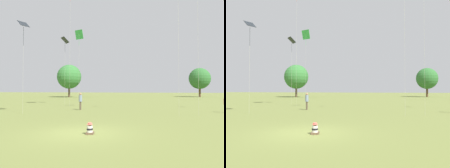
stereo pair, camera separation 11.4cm
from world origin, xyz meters
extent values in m
plane|color=olive|center=(0.00, 0.00, 0.00)|extent=(300.00, 300.00, 0.00)
cube|color=brown|center=(0.51, -0.14, 0.05)|extent=(0.42, 0.50, 0.10)
cylinder|color=silver|center=(0.52, -0.22, 0.26)|extent=(0.33, 0.33, 0.32)
cylinder|color=black|center=(0.52, -0.22, 0.26)|extent=(0.34, 0.34, 0.09)
sphere|color=brown|center=(0.52, -0.22, 0.49)|extent=(0.18, 0.18, 0.18)
cylinder|color=#E0665B|center=(0.52, -0.22, 0.50)|extent=(0.30, 0.30, 0.01)
cylinder|color=#E0665B|center=(0.52, -0.22, 0.53)|extent=(0.18, 0.18, 0.08)
cylinder|color=brown|center=(-4.57, 11.85, 0.45)|extent=(0.21, 0.21, 0.90)
cylinder|color=gray|center=(-4.57, 11.85, 1.26)|extent=(0.39, 0.39, 0.71)
sphere|color=#A37556|center=(-4.57, 11.85, 1.72)|extent=(0.24, 0.24, 0.24)
cylinder|color=#BCB7A8|center=(-7.60, 15.93, 7.65)|extent=(0.01, 0.01, 15.29)
cube|color=#1E2328|center=(-9.89, 19.35, 9.55)|extent=(1.48, 1.46, 0.79)
cylinder|color=#1E2328|center=(-9.89, 19.35, 8.44)|extent=(0.02, 0.02, 1.39)
cylinder|color=#BCB7A8|center=(-9.89, 19.35, 4.78)|extent=(0.01, 0.01, 9.54)
cylinder|color=#BCB7A8|center=(7.05, 9.06, 8.63)|extent=(0.01, 0.01, 17.24)
cube|color=#1E2328|center=(-8.35, 7.15, 8.24)|extent=(1.02, 1.11, 0.58)
cylinder|color=#1E2328|center=(-8.35, 7.15, 7.09)|extent=(0.02, 0.02, 1.69)
cylinder|color=#BCB7A8|center=(-8.35, 7.15, 4.12)|extent=(0.01, 0.01, 8.24)
cube|color=green|center=(-8.54, 21.59, 10.85)|extent=(1.48, 0.79, 1.40)
cylinder|color=green|center=(-8.54, 21.59, 9.71)|extent=(0.02, 0.02, 1.27)
cylinder|color=#BCB7A8|center=(-8.54, 21.59, 5.43)|extent=(0.01, 0.01, 10.85)
cylinder|color=#473323|center=(-22.01, 48.48, 2.01)|extent=(0.55, 0.55, 4.01)
sphere|color=#337033|center=(-22.01, 48.48, 5.93)|extent=(6.99, 6.99, 6.99)
cylinder|color=brown|center=(15.29, 58.71, 1.90)|extent=(0.59, 0.59, 3.79)
sphere|color=#2D662D|center=(15.29, 58.71, 5.52)|extent=(6.27, 6.27, 6.27)
camera|label=1|loc=(3.94, -10.49, 2.20)|focal=35.00mm
camera|label=2|loc=(4.05, -10.46, 2.20)|focal=35.00mm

